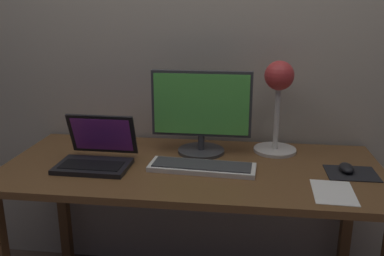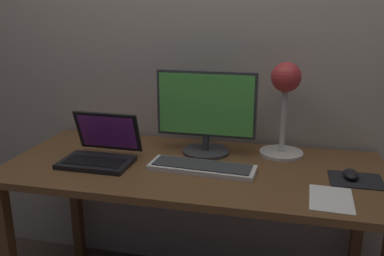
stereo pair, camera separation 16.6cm
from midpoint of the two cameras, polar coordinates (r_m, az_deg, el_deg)
back_wall at (r=2.04m, az=-0.93°, el=13.93°), size 4.80×0.06×2.60m
desk at (r=1.79m, az=-2.67°, el=-7.55°), size 1.60×0.70×0.74m
monitor at (r=1.85m, az=-1.25°, el=2.39°), size 0.45×0.21×0.38m
keyboard_main at (r=1.71m, az=-1.38°, el=-5.44°), size 0.45×0.17×0.03m
laptop at (r=1.83m, az=-15.49°, el=-3.07°), size 0.30×0.26×0.20m
desk_lamp at (r=1.87m, az=9.36°, el=4.84°), size 0.20×0.20×0.42m
mousepad at (r=1.77m, az=18.69°, el=-6.00°), size 0.20×0.16×0.00m
mouse at (r=1.76m, az=18.10°, el=-5.33°), size 0.06×0.10×0.03m
paper_sheet_near_mouse at (r=1.57m, az=16.13°, el=-8.59°), size 0.16×0.22×0.00m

